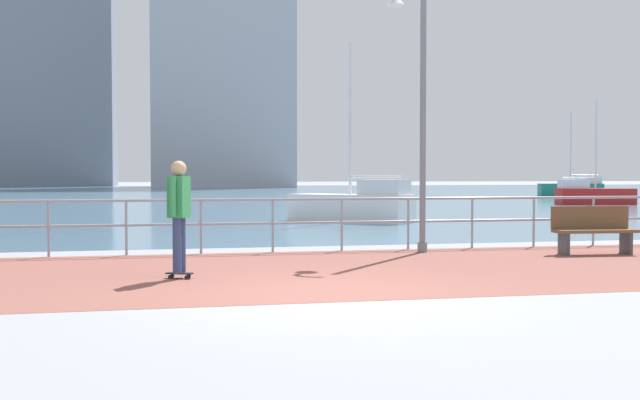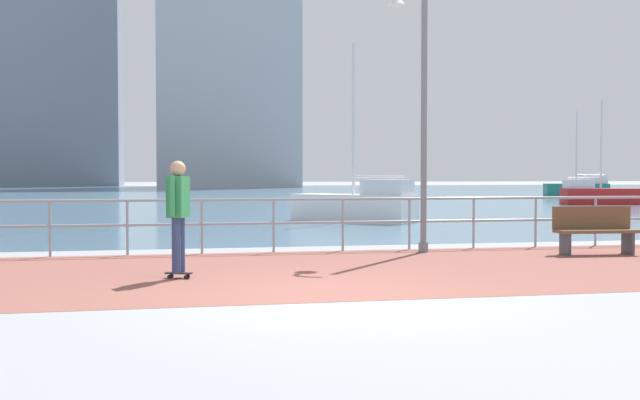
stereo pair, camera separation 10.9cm
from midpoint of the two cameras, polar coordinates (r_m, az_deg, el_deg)
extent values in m
plane|color=gray|center=(49.08, -8.87, 0.17)|extent=(220.00, 220.00, 0.00)
cube|color=brown|center=(11.66, -1.49, -5.55)|extent=(28.00, 5.80, 0.01)
cube|color=slate|center=(59.34, -9.27, 0.48)|extent=(180.00, 88.00, 0.00)
cylinder|color=#8C99A3|center=(14.51, -20.10, -2.13)|extent=(0.05, 0.05, 1.04)
cylinder|color=#8C99A3|center=(14.35, -14.57, -2.12)|extent=(0.05, 0.05, 1.04)
cylinder|color=#8C99A3|center=(14.34, -8.97, -2.08)|extent=(0.05, 0.05, 1.04)
cylinder|color=#8C99A3|center=(14.46, -3.42, -2.03)|extent=(0.05, 0.05, 1.04)
cylinder|color=#8C99A3|center=(14.71, 2.00, -1.96)|extent=(0.05, 0.05, 1.04)
cylinder|color=#8C99A3|center=(15.09, 7.18, -1.87)|extent=(0.05, 0.05, 1.04)
cylinder|color=#8C99A3|center=(15.59, 12.08, -1.78)|extent=(0.05, 0.05, 1.04)
cylinder|color=#8C99A3|center=(16.19, 16.64, -1.68)|extent=(0.05, 0.05, 1.04)
cylinder|color=#8C99A3|center=(16.89, 20.85, -1.58)|extent=(0.05, 0.05, 1.04)
cylinder|color=#8C99A3|center=(14.43, -3.42, 0.04)|extent=(25.20, 0.06, 0.06)
cylinder|color=#8C99A3|center=(14.45, -3.42, -1.82)|extent=(25.20, 0.06, 0.06)
cylinder|color=slate|center=(14.59, 8.27, -3.66)|extent=(0.19, 0.19, 0.20)
cylinder|color=slate|center=(14.56, 8.32, 6.09)|extent=(0.12, 0.12, 5.16)
cylinder|color=black|center=(11.00, -9.98, -5.89)|extent=(0.07, 0.05, 0.06)
cylinder|color=black|center=(10.93, -10.13, -5.94)|extent=(0.07, 0.05, 0.06)
cylinder|color=black|center=(11.09, -11.22, -5.83)|extent=(0.07, 0.05, 0.06)
cylinder|color=black|center=(11.02, -11.38, -5.88)|extent=(0.07, 0.05, 0.06)
cube|color=black|center=(11.00, -10.68, -5.62)|extent=(0.41, 0.26, 0.02)
cylinder|color=navy|center=(11.03, -10.54, -3.43)|extent=(0.17, 0.17, 0.81)
cylinder|color=navy|center=(10.88, -10.85, -3.50)|extent=(0.17, 0.17, 0.81)
cube|color=#2D8C4C|center=(10.91, -10.72, 0.25)|extent=(0.35, 0.41, 0.61)
cylinder|color=#2D8C4C|center=(11.13, -10.27, 0.36)|extent=(0.12, 0.12, 0.58)
cylinder|color=#2D8C4C|center=(10.70, -11.18, 0.29)|extent=(0.12, 0.12, 0.58)
sphere|color=tan|center=(10.91, -10.73, 2.43)|extent=(0.22, 0.22, 0.22)
cube|color=brown|center=(14.97, 20.97, -2.29)|extent=(1.62, 0.51, 0.06)
cube|color=brown|center=(15.13, 20.59, -1.29)|extent=(1.60, 0.13, 0.44)
cube|color=#3F4247|center=(15.30, 23.06, -3.07)|extent=(0.08, 0.38, 0.45)
cube|color=#3F4247|center=(14.69, 18.77, -3.22)|extent=(0.08, 0.38, 0.45)
cube|color=white|center=(23.93, 2.74, -0.63)|extent=(3.86, 3.80, 0.89)
cube|color=silver|center=(23.31, 5.38, 0.99)|extent=(1.69, 1.68, 0.49)
cylinder|color=silver|center=(23.98, 2.75, 6.32)|extent=(0.10, 0.10, 4.92)
cylinder|color=silver|center=(23.46, 4.67, 1.84)|extent=(1.39, 1.35, 0.08)
cube|color=#B21E1E|center=(40.30, 21.09, 0.26)|extent=(4.00, 1.82, 0.83)
cube|color=silver|center=(39.86, 19.57, 1.18)|extent=(1.51, 1.05, 0.46)
cylinder|color=silver|center=(40.31, 21.14, 4.10)|extent=(0.09, 0.09, 4.59)
cylinder|color=silver|center=(39.96, 19.99, 1.64)|extent=(1.72, 0.36, 0.07)
cube|color=#197266|center=(54.35, 19.38, 0.73)|extent=(4.46, 2.42, 0.91)
cube|color=silver|center=(54.68, 20.68, 1.47)|extent=(1.73, 1.30, 0.51)
cylinder|color=silver|center=(54.37, 19.41, 3.89)|extent=(0.10, 0.10, 5.08)
cylinder|color=silver|center=(54.59, 20.34, 1.85)|extent=(1.87, 0.59, 0.08)
cube|color=#A3A8B2|center=(93.69, -7.21, 11.74)|extent=(17.15, 11.10, 34.88)
cube|color=slate|center=(108.32, -19.55, 7.74)|extent=(16.24, 10.44, 25.24)
camera|label=1|loc=(0.05, -89.75, 0.01)|focal=41.06mm
camera|label=2|loc=(0.05, 90.25, -0.01)|focal=41.06mm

